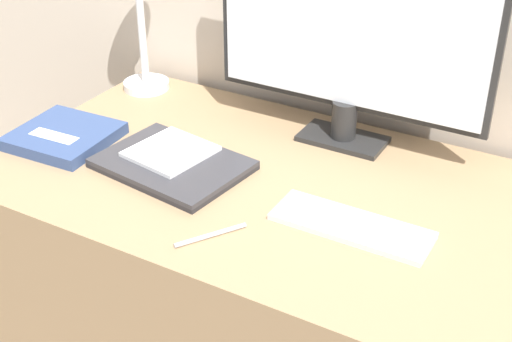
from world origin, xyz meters
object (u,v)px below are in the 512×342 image
object	(u,v)px
monitor	(351,32)
keyboard	(351,226)
laptop	(173,164)
pen	(211,235)
ereader	(171,151)
notebook	(64,136)

from	to	relation	value
monitor	keyboard	distance (m)	0.44
keyboard	laptop	size ratio (longest dim) A/B	0.92
laptop	pen	world-z (taller)	laptop
ereader	monitor	bearing A→B (deg)	43.42
notebook	pen	world-z (taller)	notebook
monitor	pen	size ratio (longest dim) A/B	5.04
monitor	ereader	size ratio (longest dim) A/B	3.44
ereader	pen	world-z (taller)	ereader
keyboard	ereader	size ratio (longest dim) A/B	1.65
notebook	pen	size ratio (longest dim) A/B	1.77
notebook	pen	bearing A→B (deg)	-16.85
ereader	pen	distance (m)	0.31
pen	keyboard	bearing A→B (deg)	35.52
monitor	pen	distance (m)	0.54
pen	laptop	bearing A→B (deg)	140.32
ereader	notebook	bearing A→B (deg)	-170.17
laptop	notebook	world-z (taller)	notebook
monitor	ereader	bearing A→B (deg)	-136.58
monitor	notebook	bearing A→B (deg)	-150.07
monitor	pen	world-z (taller)	monitor
keyboard	ereader	distance (m)	0.45
monitor	notebook	distance (m)	0.69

